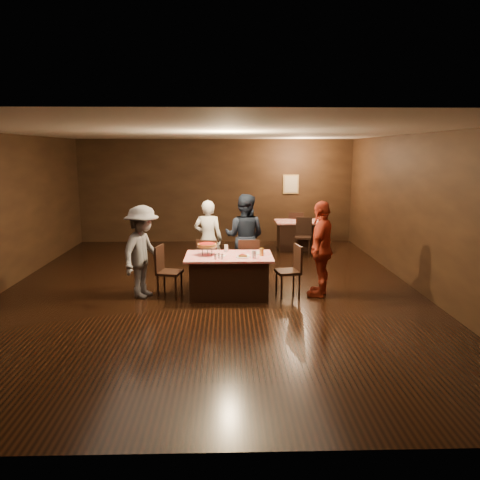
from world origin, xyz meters
name	(u,v)px	position (x,y,z in m)	size (l,w,h in m)	color
room	(210,180)	(0.00, 0.01, 2.14)	(10.00, 10.04, 3.02)	black
main_table	(229,276)	(0.35, -0.36, 0.39)	(1.60, 1.00, 0.77)	red
back_table	(299,235)	(2.31, 3.87, 0.39)	(1.30, 0.90, 0.77)	#A5110B
chair_far_left	(209,262)	(-0.05, 0.39, 0.47)	(0.42, 0.42, 0.95)	black
chair_far_right	(249,261)	(0.75, 0.39, 0.47)	(0.42, 0.42, 0.95)	black
chair_end_left	(170,271)	(-0.75, -0.36, 0.47)	(0.42, 0.42, 0.95)	black
chair_end_right	(288,270)	(1.45, -0.36, 0.47)	(0.42, 0.42, 0.95)	black
chair_back_near	(303,236)	(2.31, 3.17, 0.47)	(0.42, 0.42, 0.95)	black
chair_back_far	(296,228)	(2.31, 4.47, 0.47)	(0.42, 0.42, 0.95)	black
diner_white_jacket	(208,239)	(-0.08, 0.94, 0.83)	(0.61, 0.40, 1.66)	silver
diner_navy_hoodie	(245,237)	(0.69, 0.86, 0.90)	(0.87, 0.68, 1.79)	black
diner_grey_knit	(143,252)	(-1.23, -0.36, 0.85)	(1.10, 0.63, 1.70)	#5D5D62
diner_red_shirt	(321,249)	(2.06, -0.38, 0.89)	(1.04, 0.43, 1.78)	#A5321E
pizza_stand	(207,245)	(-0.05, -0.31, 0.95)	(0.38, 0.38, 0.22)	black
plate_with_slice	(243,256)	(0.60, -0.54, 0.80)	(0.25, 0.25, 0.06)	white
plate_empty	(258,253)	(0.90, -0.21, 0.78)	(0.25, 0.25, 0.01)	white
glass_front_right	(254,254)	(0.80, -0.61, 0.84)	(0.08, 0.08, 0.14)	silver
glass_amber	(262,252)	(0.95, -0.41, 0.84)	(0.08, 0.08, 0.14)	#BF7F26
glass_back	(226,248)	(0.30, -0.06, 0.84)	(0.08, 0.08, 0.14)	silver
condiments	(219,256)	(0.17, -0.64, 0.82)	(0.17, 0.10, 0.09)	silver
napkin_center	(245,255)	(0.65, -0.36, 0.77)	(0.16, 0.16, 0.01)	white
napkin_left	(221,256)	(0.20, -0.41, 0.77)	(0.16, 0.16, 0.01)	white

